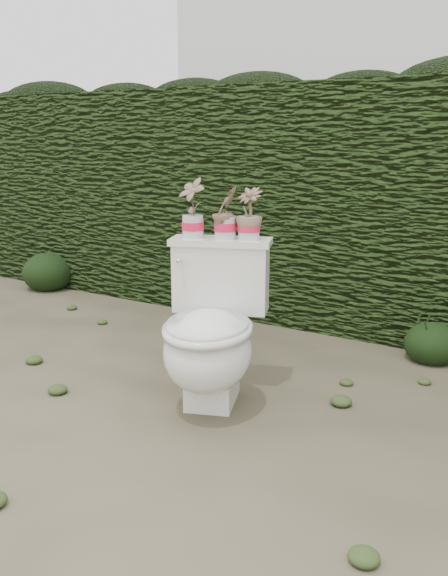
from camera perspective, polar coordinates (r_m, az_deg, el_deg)
The scene contains 9 objects.
ground at distance 3.16m, azimuth 0.91°, elevation -9.66°, with size 60.00×60.00×0.00m, color #665F46.
hedge at distance 4.37m, azimuth 11.94°, elevation 7.57°, with size 8.00×1.00×1.60m, color #283E14.
toilet at distance 2.90m, azimuth -1.20°, elevation -4.33°, with size 0.67×0.80×0.78m.
potted_plant_left at distance 3.04m, azimuth -2.95°, elevation 7.36°, with size 0.15×0.10×0.28m, color #24742A.
potted_plant_center at distance 3.00m, azimuth 0.11°, elevation 6.92°, with size 0.13×0.11×0.24m, color #24742A.
potted_plant_right at distance 2.98m, azimuth 2.35°, elevation 6.84°, with size 0.13×0.13×0.24m, color #24742A.
liriope_clump_0 at distance 5.40m, azimuth -16.19°, elevation 1.71°, with size 0.42×0.42×0.34m, color black.
liriope_clump_1 at distance 4.40m, azimuth -0.92°, elevation -0.62°, with size 0.39×0.39×0.31m, color black.
liriope_clump_2 at distance 3.73m, azimuth 18.91°, elevation -4.57°, with size 0.32×0.32×0.25m, color black.
Camera 1 is at (1.49, -2.48, 1.27)m, focal length 38.00 mm.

